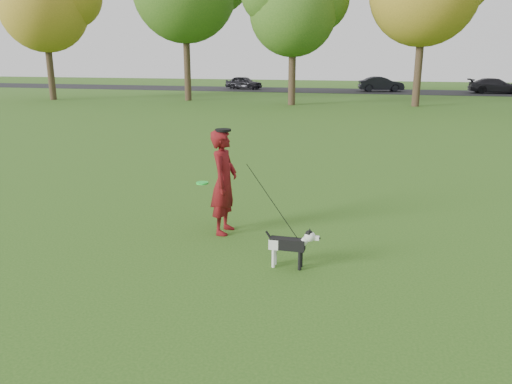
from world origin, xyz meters
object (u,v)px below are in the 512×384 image
(car_left, at_px, (244,83))
(car_right, at_px, (495,86))
(dog, at_px, (292,243))
(car_mid, at_px, (381,84))
(man, at_px, (224,182))

(car_left, distance_m, car_right, 22.66)
(dog, distance_m, car_left, 42.53)
(car_left, height_order, car_mid, car_mid)
(man, xyz_separation_m, car_left, (-10.74, 39.43, -0.33))
(car_left, bearing_deg, man, -152.63)
(car_mid, relative_size, car_right, 0.91)
(car_left, bearing_deg, car_mid, -77.87)
(dog, relative_size, car_left, 0.24)
(man, relative_size, car_mid, 0.49)
(dog, xyz_separation_m, car_mid, (0.78, 40.72, 0.28))
(man, distance_m, car_right, 41.19)
(dog, height_order, car_right, car_right)
(car_left, relative_size, car_right, 0.82)
(man, height_order, dog, man)
(man, relative_size, car_right, 0.44)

